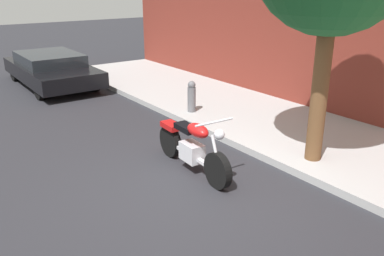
# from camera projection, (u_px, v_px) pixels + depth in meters

# --- Properties ---
(ground_plane) EXTENTS (60.00, 60.00, 0.00)m
(ground_plane) POSITION_uv_depth(u_px,v_px,m) (198.00, 185.00, 6.64)
(ground_plane) COLOR #28282D
(sidewalk) EXTENTS (19.87, 3.15, 0.14)m
(sidewalk) POSITION_uv_depth(u_px,v_px,m) (319.00, 140.00, 8.34)
(sidewalk) COLOR #ABABAB
(sidewalk) RESTS_ON ground
(motorcycle) EXTENTS (2.13, 0.70, 1.11)m
(motorcycle) POSITION_uv_depth(u_px,v_px,m) (192.00, 147.00, 7.03)
(motorcycle) COLOR black
(motorcycle) RESTS_ON ground
(parked_car_black) EXTENTS (4.45, 1.93, 1.03)m
(parked_car_black) POSITION_uv_depth(u_px,v_px,m) (51.00, 68.00, 12.87)
(parked_car_black) COLOR black
(parked_car_black) RESTS_ON ground
(fire_hydrant) EXTENTS (0.20, 0.20, 0.91)m
(fire_hydrant) POSITION_uv_depth(u_px,v_px,m) (192.00, 99.00, 9.87)
(fire_hydrant) COLOR slate
(fire_hydrant) RESTS_ON ground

